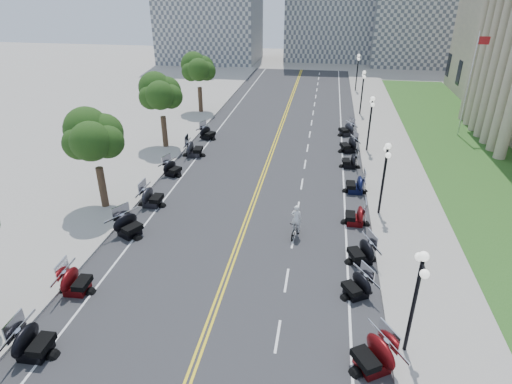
# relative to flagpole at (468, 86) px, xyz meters

# --- Properties ---
(ground) EXTENTS (160.00, 160.00, 0.00)m
(ground) POSITION_rel_flagpole_xyz_m (-18.00, -22.00, -5.00)
(ground) COLOR gray
(road) EXTENTS (16.00, 90.00, 0.01)m
(road) POSITION_rel_flagpole_xyz_m (-18.00, -12.00, -5.00)
(road) COLOR #333335
(road) RESTS_ON ground
(centerline_yellow_a) EXTENTS (0.12, 90.00, 0.00)m
(centerline_yellow_a) POSITION_rel_flagpole_xyz_m (-18.12, -12.00, -4.99)
(centerline_yellow_a) COLOR yellow
(centerline_yellow_a) RESTS_ON road
(centerline_yellow_b) EXTENTS (0.12, 90.00, 0.00)m
(centerline_yellow_b) POSITION_rel_flagpole_xyz_m (-17.88, -12.00, -4.99)
(centerline_yellow_b) COLOR yellow
(centerline_yellow_b) RESTS_ON road
(edge_line_north) EXTENTS (0.12, 90.00, 0.00)m
(edge_line_north) POSITION_rel_flagpole_xyz_m (-11.60, -12.00, -4.99)
(edge_line_north) COLOR white
(edge_line_north) RESTS_ON road
(edge_line_south) EXTENTS (0.12, 90.00, 0.00)m
(edge_line_south) POSITION_rel_flagpole_xyz_m (-24.40, -12.00, -4.99)
(edge_line_south) COLOR white
(edge_line_south) RESTS_ON road
(lane_dash_4) EXTENTS (0.12, 2.00, 0.00)m
(lane_dash_4) POSITION_rel_flagpole_xyz_m (-14.80, -30.00, -4.99)
(lane_dash_4) COLOR white
(lane_dash_4) RESTS_ON road
(lane_dash_5) EXTENTS (0.12, 2.00, 0.00)m
(lane_dash_5) POSITION_rel_flagpole_xyz_m (-14.80, -26.00, -4.99)
(lane_dash_5) COLOR white
(lane_dash_5) RESTS_ON road
(lane_dash_6) EXTENTS (0.12, 2.00, 0.00)m
(lane_dash_6) POSITION_rel_flagpole_xyz_m (-14.80, -22.00, -4.99)
(lane_dash_6) COLOR white
(lane_dash_6) RESTS_ON road
(lane_dash_7) EXTENTS (0.12, 2.00, 0.00)m
(lane_dash_7) POSITION_rel_flagpole_xyz_m (-14.80, -18.00, -4.99)
(lane_dash_7) COLOR white
(lane_dash_7) RESTS_ON road
(lane_dash_8) EXTENTS (0.12, 2.00, 0.00)m
(lane_dash_8) POSITION_rel_flagpole_xyz_m (-14.80, -14.00, -4.99)
(lane_dash_8) COLOR white
(lane_dash_8) RESTS_ON road
(lane_dash_9) EXTENTS (0.12, 2.00, 0.00)m
(lane_dash_9) POSITION_rel_flagpole_xyz_m (-14.80, -10.00, -4.99)
(lane_dash_9) COLOR white
(lane_dash_9) RESTS_ON road
(lane_dash_10) EXTENTS (0.12, 2.00, 0.00)m
(lane_dash_10) POSITION_rel_flagpole_xyz_m (-14.80, -6.00, -4.99)
(lane_dash_10) COLOR white
(lane_dash_10) RESTS_ON road
(lane_dash_11) EXTENTS (0.12, 2.00, 0.00)m
(lane_dash_11) POSITION_rel_flagpole_xyz_m (-14.80, -2.00, -4.99)
(lane_dash_11) COLOR white
(lane_dash_11) RESTS_ON road
(lane_dash_12) EXTENTS (0.12, 2.00, 0.00)m
(lane_dash_12) POSITION_rel_flagpole_xyz_m (-14.80, 2.00, -4.99)
(lane_dash_12) COLOR white
(lane_dash_12) RESTS_ON road
(lane_dash_13) EXTENTS (0.12, 2.00, 0.00)m
(lane_dash_13) POSITION_rel_flagpole_xyz_m (-14.80, 6.00, -4.99)
(lane_dash_13) COLOR white
(lane_dash_13) RESTS_ON road
(lane_dash_14) EXTENTS (0.12, 2.00, 0.00)m
(lane_dash_14) POSITION_rel_flagpole_xyz_m (-14.80, 10.00, -4.99)
(lane_dash_14) COLOR white
(lane_dash_14) RESTS_ON road
(lane_dash_15) EXTENTS (0.12, 2.00, 0.00)m
(lane_dash_15) POSITION_rel_flagpole_xyz_m (-14.80, 14.00, -4.99)
(lane_dash_15) COLOR white
(lane_dash_15) RESTS_ON road
(lane_dash_16) EXTENTS (0.12, 2.00, 0.00)m
(lane_dash_16) POSITION_rel_flagpole_xyz_m (-14.80, 18.00, -4.99)
(lane_dash_16) COLOR white
(lane_dash_16) RESTS_ON road
(lane_dash_17) EXTENTS (0.12, 2.00, 0.00)m
(lane_dash_17) POSITION_rel_flagpole_xyz_m (-14.80, 22.00, -4.99)
(lane_dash_17) COLOR white
(lane_dash_17) RESTS_ON road
(lane_dash_18) EXTENTS (0.12, 2.00, 0.00)m
(lane_dash_18) POSITION_rel_flagpole_xyz_m (-14.80, 26.00, -4.99)
(lane_dash_18) COLOR white
(lane_dash_18) RESTS_ON road
(lane_dash_19) EXTENTS (0.12, 2.00, 0.00)m
(lane_dash_19) POSITION_rel_flagpole_xyz_m (-14.80, 30.00, -4.99)
(lane_dash_19) COLOR white
(lane_dash_19) RESTS_ON road
(sidewalk_north) EXTENTS (5.00, 90.00, 0.15)m
(sidewalk_north) POSITION_rel_flagpole_xyz_m (-7.50, -12.00, -4.92)
(sidewalk_north) COLOR #9E9991
(sidewalk_north) RESTS_ON ground
(sidewalk_south) EXTENTS (5.00, 90.00, 0.15)m
(sidewalk_south) POSITION_rel_flagpole_xyz_m (-28.50, -12.00, -4.92)
(sidewalk_south) COLOR #9E9991
(sidewalk_south) RESTS_ON ground
(lawn) EXTENTS (9.00, 60.00, 0.10)m
(lawn) POSITION_rel_flagpole_xyz_m (-0.50, -4.00, -4.95)
(lawn) COLOR #356023
(lawn) RESTS_ON ground
(distant_block_c) EXTENTS (20.00, 14.00, 22.00)m
(distant_block_c) POSITION_rel_flagpole_xyz_m (4.00, 43.00, 6.00)
(distant_block_c) COLOR gray
(distant_block_c) RESTS_ON ground
(street_lamp_1) EXTENTS (0.50, 1.20, 4.90)m
(street_lamp_1) POSITION_rel_flagpole_xyz_m (-9.40, -30.00, -2.40)
(street_lamp_1) COLOR black
(street_lamp_1) RESTS_ON sidewalk_north
(street_lamp_2) EXTENTS (0.50, 1.20, 4.90)m
(street_lamp_2) POSITION_rel_flagpole_xyz_m (-9.40, -18.00, -2.40)
(street_lamp_2) COLOR black
(street_lamp_2) RESTS_ON sidewalk_north
(street_lamp_3) EXTENTS (0.50, 1.20, 4.90)m
(street_lamp_3) POSITION_rel_flagpole_xyz_m (-9.40, -6.00, -2.40)
(street_lamp_3) COLOR black
(street_lamp_3) RESTS_ON sidewalk_north
(street_lamp_4) EXTENTS (0.50, 1.20, 4.90)m
(street_lamp_4) POSITION_rel_flagpole_xyz_m (-9.40, 6.00, -2.40)
(street_lamp_4) COLOR black
(street_lamp_4) RESTS_ON sidewalk_north
(street_lamp_5) EXTENTS (0.50, 1.20, 4.90)m
(street_lamp_5) POSITION_rel_flagpole_xyz_m (-9.40, 18.00, -2.40)
(street_lamp_5) COLOR black
(street_lamp_5) RESTS_ON sidewalk_north
(flagpole) EXTENTS (1.10, 0.20, 10.00)m
(flagpole) POSITION_rel_flagpole_xyz_m (0.00, 0.00, 0.00)
(flagpole) COLOR silver
(flagpole) RESTS_ON ground
(tree_2) EXTENTS (4.80, 4.80, 9.20)m
(tree_2) POSITION_rel_flagpole_xyz_m (-28.00, -20.00, -0.25)
(tree_2) COLOR #235619
(tree_2) RESTS_ON sidewalk_south
(tree_3) EXTENTS (4.80, 4.80, 9.20)m
(tree_3) POSITION_rel_flagpole_xyz_m (-28.00, -8.00, -0.25)
(tree_3) COLOR #235619
(tree_3) RESTS_ON sidewalk_south
(tree_4) EXTENTS (4.80, 4.80, 9.20)m
(tree_4) POSITION_rel_flagpole_xyz_m (-28.00, 4.00, -0.25)
(tree_4) COLOR #235619
(tree_4) RESTS_ON sidewalk_south
(motorcycle_n_3) EXTENTS (3.07, 3.07, 1.56)m
(motorcycle_n_3) POSITION_rel_flagpole_xyz_m (-10.83, -31.09, -4.22)
(motorcycle_n_3) COLOR #590A0C
(motorcycle_n_3) RESTS_ON road
(motorcycle_n_4) EXTENTS (2.61, 2.61, 1.33)m
(motorcycle_n_4) POSITION_rel_flagpole_xyz_m (-11.27, -26.63, -4.34)
(motorcycle_n_4) COLOR black
(motorcycle_n_4) RESTS_ON road
(motorcycle_n_5) EXTENTS (2.65, 2.65, 1.42)m
(motorcycle_n_5) POSITION_rel_flagpole_xyz_m (-10.88, -23.65, -4.29)
(motorcycle_n_5) COLOR black
(motorcycle_n_5) RESTS_ON road
(motorcycle_n_6) EXTENTS (2.00, 2.00, 1.39)m
(motorcycle_n_6) POSITION_rel_flagpole_xyz_m (-11.03, -19.48, -4.31)
(motorcycle_n_6) COLOR #590A0C
(motorcycle_n_6) RESTS_ON road
(motorcycle_n_7) EXTENTS (2.14, 2.14, 1.45)m
(motorcycle_n_7) POSITION_rel_flagpole_xyz_m (-10.82, -14.79, -4.27)
(motorcycle_n_7) COLOR black
(motorcycle_n_7) RESTS_ON road
(motorcycle_n_8) EXTENTS (1.99, 1.99, 1.34)m
(motorcycle_n_8) POSITION_rel_flagpole_xyz_m (-11.09, -10.07, -4.33)
(motorcycle_n_8) COLOR black
(motorcycle_n_8) RESTS_ON road
(motorcycle_n_9) EXTENTS (2.71, 2.71, 1.51)m
(motorcycle_n_9) POSITION_rel_flagpole_xyz_m (-11.06, -6.36, -4.25)
(motorcycle_n_9) COLOR black
(motorcycle_n_9) RESTS_ON road
(motorcycle_n_10) EXTENTS (2.74, 2.74, 1.42)m
(motorcycle_n_10) POSITION_rel_flagpole_xyz_m (-11.15, -1.67, -4.29)
(motorcycle_n_10) COLOR black
(motorcycle_n_10) RESTS_ON road
(motorcycle_s_3) EXTENTS (2.27, 2.27, 1.54)m
(motorcycle_s_3) POSITION_rel_flagpole_xyz_m (-24.73, -32.66, -4.23)
(motorcycle_s_3) COLOR black
(motorcycle_s_3) RESTS_ON road
(motorcycle_s_4) EXTENTS (2.15, 2.15, 1.44)m
(motorcycle_s_4) POSITION_rel_flagpole_xyz_m (-25.17, -28.62, -4.28)
(motorcycle_s_4) COLOR #590A0C
(motorcycle_s_4) RESTS_ON road
(motorcycle_s_5) EXTENTS (2.95, 2.95, 1.52)m
(motorcycle_s_5) POSITION_rel_flagpole_xyz_m (-24.82, -23.12, -4.24)
(motorcycle_s_5) COLOR black
(motorcycle_s_5) RESTS_ON road
(motorcycle_s_6) EXTENTS (2.17, 2.17, 1.49)m
(motorcycle_s_6) POSITION_rel_flagpole_xyz_m (-24.88, -19.22, -4.26)
(motorcycle_s_6) COLOR black
(motorcycle_s_6) RESTS_ON road
(motorcycle_s_7) EXTENTS (2.41, 2.41, 1.32)m
(motorcycle_s_7) POSITION_rel_flagpole_xyz_m (-25.23, -14.01, -4.34)
(motorcycle_s_7) COLOR black
(motorcycle_s_7) RESTS_ON road
(motorcycle_s_8) EXTENTS (2.39, 2.39, 1.55)m
(motorcycle_s_8) POSITION_rel_flagpole_xyz_m (-24.71, -9.68, -4.23)
(motorcycle_s_8) COLOR black
(motorcycle_s_8) RESTS_ON road
(motorcycle_s_9) EXTENTS (2.58, 2.58, 1.38)m
(motorcycle_s_9) POSITION_rel_flagpole_xyz_m (-24.73, -4.98, -4.31)
(motorcycle_s_9) COLOR black
(motorcycle_s_9) RESTS_ON road
(bicycle) EXTENTS (0.90, 1.94, 1.13)m
(bicycle) POSITION_rel_flagpole_xyz_m (-14.69, -21.60, -4.44)
(bicycle) COLOR #A51414
(bicycle) RESTS_ON road
(cyclist_rider) EXTENTS (0.66, 0.43, 1.80)m
(cyclist_rider) POSITION_rel_flagpole_xyz_m (-14.69, -21.60, -2.98)
(cyclist_rider) COLOR white
(cyclist_rider) RESTS_ON bicycle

